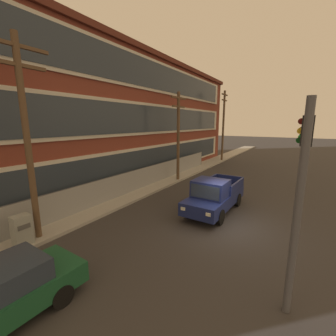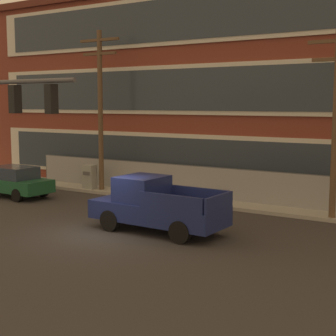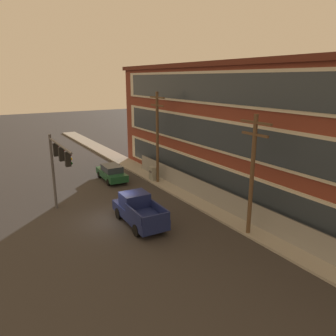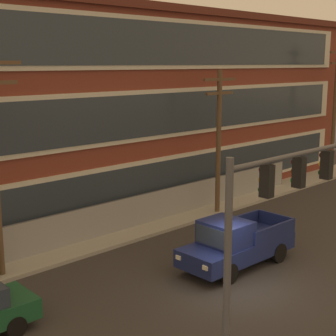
{
  "view_description": "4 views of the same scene",
  "coord_description": "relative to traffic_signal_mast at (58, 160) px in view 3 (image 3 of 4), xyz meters",
  "views": [
    {
      "loc": [
        -10.55,
        -2.99,
        5.13
      ],
      "look_at": [
        3.32,
        5.49,
        1.85
      ],
      "focal_mm": 24.0,
      "sensor_mm": 36.0,
      "label": 1
    },
    {
      "loc": [
        11.97,
        -14.39,
        4.77
      ],
      "look_at": [
        1.65,
        1.84,
        2.34
      ],
      "focal_mm": 55.0,
      "sensor_mm": 36.0,
      "label": 2
    },
    {
      "loc": [
        20.32,
        -7.75,
        9.68
      ],
      "look_at": [
        1.21,
        3.74,
        3.55
      ],
      "focal_mm": 35.0,
      "sensor_mm": 36.0,
      "label": 3
    },
    {
      "loc": [
        -14.03,
        -10.75,
        8.01
      ],
      "look_at": [
        1.59,
        5.15,
        3.45
      ],
      "focal_mm": 55.0,
      "sensor_mm": 36.0,
      "label": 4
    }
  ],
  "objects": [
    {
      "name": "traffic_signal_mast",
      "position": [
        0.0,
        0.0,
        0.0
      ],
      "size": [
        5.88,
        0.43,
        5.75
      ],
      "color": "#4C4C51",
      "rests_on": "ground"
    },
    {
      "name": "utility_pole_near_corner",
      "position": [
        -3.32,
        9.74,
        0.51
      ],
      "size": [
        2.52,
        0.26,
        8.52
      ],
      "color": "brown",
      "rests_on": "ground"
    },
    {
      "name": "brick_mill_building",
      "position": [
        5.67,
        17.17,
        1.26
      ],
      "size": [
        39.17,
        12.23,
        10.94
      ],
      "color": "brown",
      "rests_on": "ground"
    },
    {
      "name": "utility_pole_midblock",
      "position": [
        8.99,
        9.46,
        0.05
      ],
      "size": [
        2.41,
        0.26,
        7.68
      ],
      "color": "brown",
      "rests_on": "ground"
    },
    {
      "name": "pickup_truck_navy",
      "position": [
        3.86,
        4.22,
        -3.26
      ],
      "size": [
        5.3,
        2.16,
        2.04
      ],
      "color": "navy",
      "rests_on": "ground"
    },
    {
      "name": "chain_link_fence",
      "position": [
        4.29,
        10.6,
        -3.35
      ],
      "size": [
        25.25,
        0.06,
        1.7
      ],
      "color": "gray",
      "rests_on": "ground"
    },
    {
      "name": "sidewalk_building_side",
      "position": [
        2.38,
        10.25,
        -4.14
      ],
      "size": [
        80.0,
        2.19,
        0.16
      ],
      "primitive_type": "cube",
      "color": "#9E9B93",
      "rests_on": "ground"
    },
    {
      "name": "sedan_dark_green",
      "position": [
        -6.37,
        6.31,
        -3.42
      ],
      "size": [
        4.62,
        1.98,
        1.56
      ],
      "color": "#194C2D",
      "rests_on": "ground"
    },
    {
      "name": "ground_plane",
      "position": [
        2.38,
        3.0,
        -4.22
      ],
      "size": [
        160.0,
        160.0,
        0.0
      ],
      "primitive_type": "plane",
      "color": "#333030"
    },
    {
      "name": "electrical_cabinet",
      "position": [
        -4.04,
        9.58,
        -3.49
      ],
      "size": [
        0.68,
        0.48,
        1.45
      ],
      "color": "#939993",
      "rests_on": "ground"
    }
  ]
}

